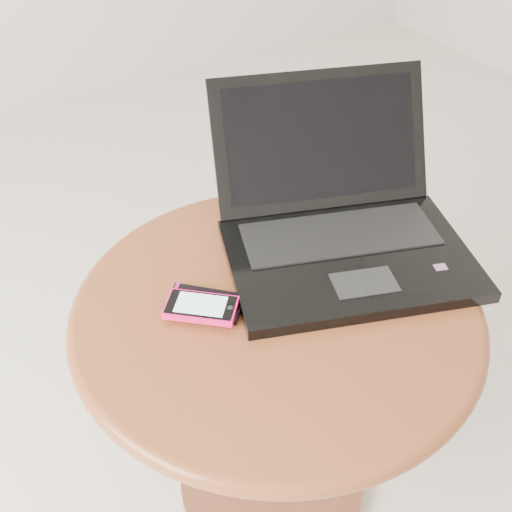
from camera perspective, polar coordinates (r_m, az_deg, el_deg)
table at (r=1.05m, az=1.74°, el=-8.39°), size 0.63×0.63×0.50m
laptop at (r=1.07m, az=7.50°, el=2.91°), size 0.49×0.49×0.23m
phone_black at (r=0.97m, az=-4.56°, el=-4.20°), size 0.12×0.12×0.01m
phone_pink at (r=0.95m, az=-4.89°, el=-4.54°), size 0.12×0.11×0.01m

